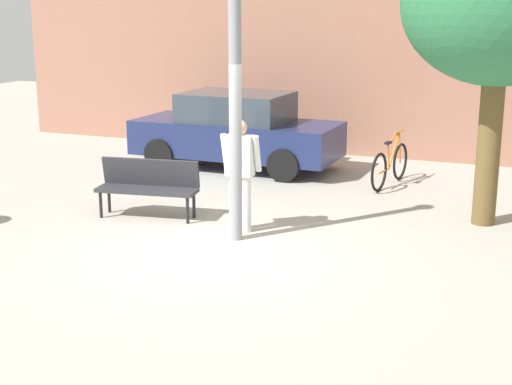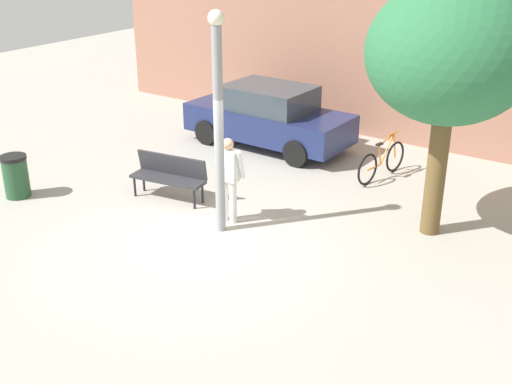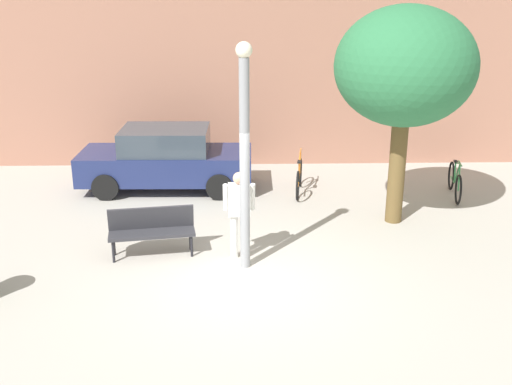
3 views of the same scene
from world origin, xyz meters
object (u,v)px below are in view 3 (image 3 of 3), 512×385
Objects in this scene: park_bench at (152,227)px; bicycle_orange at (299,177)px; person_by_lamppost at (239,209)px; bicycle_green at (455,181)px; parked_car_navy at (166,159)px; lamppost at (245,150)px; plaza_tree at (405,68)px.

bicycle_orange reaches higher than park_bench.
bicycle_orange is (1.46, 3.70, -0.58)m from person_by_lamppost.
parked_car_navy reaches higher than bicycle_green.
lamppost is at bearing -66.84° from parked_car_navy.
person_by_lamppost is at bearing -147.55° from bicycle_green.
lamppost reaches higher than parked_car_navy.
lamppost is 2.42× the size of park_bench.
bicycle_orange is at bearing 68.43° from person_by_lamppost.
parked_car_navy is (-5.14, 2.32, -2.51)m from plaza_tree.
lamppost is at bearing -146.49° from plaza_tree.
parked_car_navy is at bearing 173.61° from bicycle_green.
plaza_tree is at bearing -24.33° from parked_car_navy.
parked_car_navy is (-6.98, 0.78, 0.39)m from bicycle_green.
plaza_tree is at bearing 33.51° from lamppost.
lamppost reaches higher than bicycle_green.
bicycle_orange is (1.36, 4.09, -1.80)m from lamppost.
lamppost is 0.89× the size of plaza_tree.
person_by_lamppost is 0.93× the size of bicycle_green.
person_by_lamppost is 1.71m from park_bench.
person_by_lamppost is 4.46m from parked_car_navy.
bicycle_green is at bearing 32.45° from person_by_lamppost.
bicycle_orange is at bearing -6.46° from parked_car_navy.
park_bench is at bearing -162.51° from plaza_tree.
plaza_tree is 6.17m from parked_car_navy.
park_bench is at bearing -87.69° from parked_car_navy.
park_bench is 0.39× the size of parked_car_navy.
bicycle_green is at bearing 24.51° from park_bench.
bicycle_orange is at bearing 71.61° from lamppost.
lamppost is at bearing -144.03° from bicycle_green.
bicycle_orange is 3.73m from bicycle_green.
parked_car_navy is at bearing 155.67° from plaza_tree.
park_bench is 0.92× the size of bicycle_orange.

